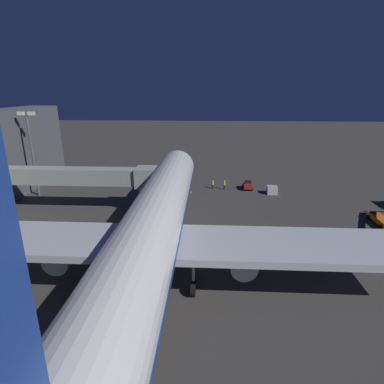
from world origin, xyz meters
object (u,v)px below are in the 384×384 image
Objects in this scene: apron_floodlight_mast at (32,147)px; traffic_cone_nose_starboard at (167,191)px; baggage_container_near_belt at (272,190)px; ground_crew_under_port_wing at (224,185)px; airliner_at_gate at (151,231)px; pushback_tug at (247,185)px; belt_loader at (381,219)px; traffic_cone_nose_port at (191,192)px; ground_crew_by_tug at (213,184)px; jet_bridge at (88,176)px.

apron_floodlight_mast is 27.14× the size of traffic_cone_nose_starboard.
ground_crew_under_port_wing is (8.71, -2.22, 0.23)m from baggage_container_near_belt.
pushback_tug is at bearing -113.02° from airliner_at_gate.
baggage_container_near_belt is at bearing -175.78° from apron_floodlight_mast.
traffic_cone_nose_starboard is at bearing -21.56° from belt_loader.
airliner_at_gate is 105.71× the size of traffic_cone_nose_port.
traffic_cone_nose_starboard is at bearing 19.25° from ground_crew_by_tug.
airliner_at_gate is 35.97m from apron_floodlight_mast.
belt_loader is (-55.74, 9.97, -8.00)m from apron_floodlight_mast.
airliner_at_gate is 22.99m from jet_bridge.
belt_loader is 15.59× the size of traffic_cone_nose_starboard.
ground_crew_by_tug is (2.25, -0.45, -0.07)m from ground_crew_under_port_wing.
ground_crew_under_port_wing is (21.63, -15.35, 0.13)m from belt_loader.
apron_floodlight_mast is (25.50, -25.14, 3.41)m from airliner_at_gate.
belt_loader reaches higher than traffic_cone_nose_port.
jet_bridge is 13.76× the size of baggage_container_near_belt.
apron_floodlight_mast is at bearing 5.87° from traffic_cone_nose_port.
pushback_tug is (-26.44, -12.08, -4.76)m from jet_bridge.
traffic_cone_nose_port is at bearing -174.13° from apron_floodlight_mast.
jet_bridge is at bearing 30.79° from traffic_cone_nose_port.
ground_crew_by_tug reaches higher than traffic_cone_nose_port.
apron_floodlight_mast is 35.41m from ground_crew_under_port_wing.
ground_crew_under_port_wing reaches higher than ground_crew_by_tug.
apron_floodlight_mast is at bearing 10.38° from ground_crew_by_tug.
belt_loader is at bearing 155.43° from traffic_cone_nose_port.
pushback_tug is at bearing -165.49° from traffic_cone_nose_port.
ground_crew_under_port_wing is at bearing 3.64° from pushback_tug.
traffic_cone_nose_port is 4.40m from traffic_cone_nose_starboard.
ground_crew_by_tug is 3.02× the size of traffic_cone_nose_port.
traffic_cone_nose_port is at bearing 180.00° from traffic_cone_nose_starboard.
ground_crew_by_tug is at bearing -1.43° from pushback_tug.
ground_crew_by_tug reaches higher than traffic_cone_nose_starboard.
baggage_container_near_belt is (-42.81, -3.16, -8.10)m from apron_floodlight_mast.
baggage_container_near_belt is 1.03× the size of ground_crew_under_port_wing.
pushback_tug reaches higher than traffic_cone_nose_starboard.
traffic_cone_nose_port is (28.04, -12.82, -0.57)m from belt_loader.
apron_floodlight_mast is at bearing 4.22° from baggage_container_near_belt.
pushback_tug is at bearing -42.36° from belt_loader.
traffic_cone_nose_port is (15.11, 0.31, -0.47)m from baggage_container_near_belt.
belt_loader is 28.64m from ground_crew_by_tug.
airliner_at_gate reaches higher than jet_bridge.
jet_bridge is at bearing -4.65° from belt_loader.
airliner_at_gate reaches higher than ground_crew_under_port_wing.
pushback_tug is 1.50× the size of ground_crew_under_port_wing.
airliner_at_gate reaches higher than traffic_cone_nose_starboard.
jet_bridge is 14.12× the size of ground_crew_under_port_wing.
pushback_tug is 4.87× the size of traffic_cone_nose_starboard.
traffic_cone_nose_starboard is at bearing -140.27° from jet_bridge.
apron_floodlight_mast is 29.14m from traffic_cone_nose_port.
baggage_container_near_belt is 15.12m from traffic_cone_nose_port.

